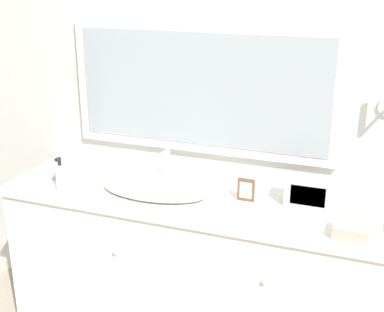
{
  "coord_description": "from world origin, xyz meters",
  "views": [
    {
      "loc": [
        0.76,
        -1.9,
        1.94
      ],
      "look_at": [
        -0.08,
        0.32,
        1.09
      ],
      "focal_mm": 50.0,
      "sensor_mm": 36.0,
      "label": 1
    }
  ],
  "objects_px": {
    "soap_bottle": "(61,177)",
    "appliance_box": "(310,192)",
    "sink_basin": "(155,188)",
    "picture_frame": "(246,190)"
  },
  "relations": [
    {
      "from": "sink_basin",
      "to": "soap_bottle",
      "type": "relative_size",
      "value": 3.1
    },
    {
      "from": "sink_basin",
      "to": "soap_bottle",
      "type": "height_order",
      "value": "soap_bottle"
    },
    {
      "from": "sink_basin",
      "to": "picture_frame",
      "type": "height_order",
      "value": "sink_basin"
    },
    {
      "from": "appliance_box",
      "to": "sink_basin",
      "type": "bearing_deg",
      "value": -172.08
    },
    {
      "from": "appliance_box",
      "to": "picture_frame",
      "type": "distance_m",
      "value": 0.29
    },
    {
      "from": "soap_bottle",
      "to": "appliance_box",
      "type": "xyz_separation_m",
      "value": [
        1.17,
        0.25,
        -0.0
      ]
    },
    {
      "from": "soap_bottle",
      "to": "appliance_box",
      "type": "bearing_deg",
      "value": 12.29
    },
    {
      "from": "sink_basin",
      "to": "appliance_box",
      "type": "height_order",
      "value": "sink_basin"
    },
    {
      "from": "appliance_box",
      "to": "soap_bottle",
      "type": "bearing_deg",
      "value": -167.71
    },
    {
      "from": "soap_bottle",
      "to": "appliance_box",
      "type": "height_order",
      "value": "soap_bottle"
    }
  ]
}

